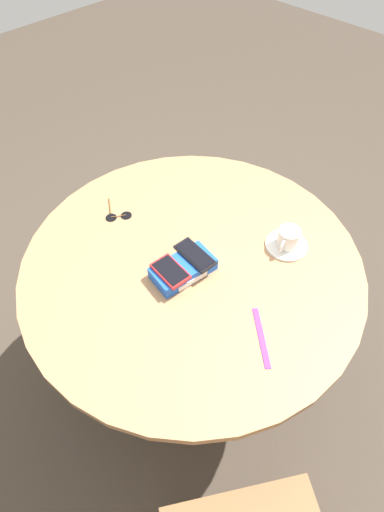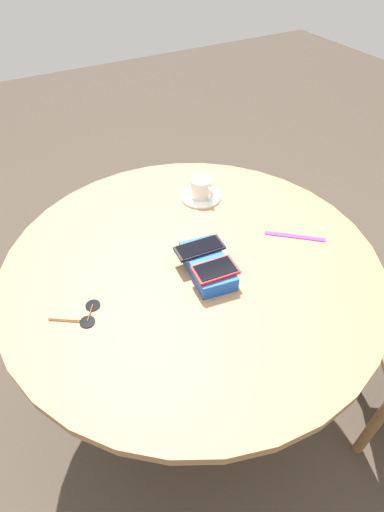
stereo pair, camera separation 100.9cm
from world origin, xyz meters
The scene contains 9 objects.
ground_plane centered at (0.00, 0.00, 0.00)m, with size 8.00×8.00×0.00m, color #42382D.
round_table centered at (0.00, 0.00, 0.65)m, with size 1.11×1.11×0.74m.
phone_box centered at (-0.06, -0.02, 0.76)m, with size 0.21×0.13×0.05m.
phone_red centered at (-0.11, -0.01, 0.79)m, with size 0.08×0.12×0.01m.
phone_black centered at (-0.01, -0.02, 0.79)m, with size 0.07×0.14×0.01m.
saucer centered at (0.26, -0.18, 0.74)m, with size 0.14×0.14×0.01m, color silver.
coffee_cup centered at (0.26, -0.18, 0.78)m, with size 0.10×0.07×0.07m.
lanyard_strap centered at (-0.06, -0.33, 0.74)m, with size 0.19×0.02×0.00m, color purple.
sunglasses centered at (-0.04, 0.33, 0.74)m, with size 0.08×0.13×0.01m.
Camera 2 is at (-0.73, 0.41, 1.56)m, focal length 28.00 mm.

